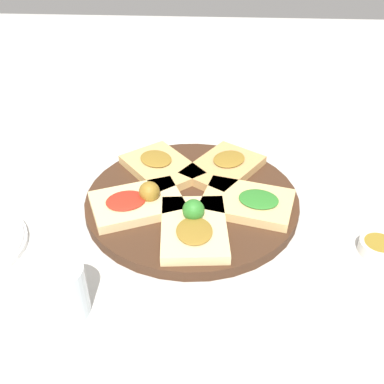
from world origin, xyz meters
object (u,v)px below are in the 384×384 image
at_px(serving_board, 192,200).
at_px(napkin_stack, 236,123).
at_px(water_glass, 61,291).
at_px(dipping_bowl, 378,247).
at_px(plate_left, 227,353).

distance_m(serving_board, napkin_stack, 0.38).
xyz_separation_m(water_glass, dipping_bowl, (-0.53, -0.17, -0.03)).
relative_size(serving_board, napkin_stack, 3.75).
xyz_separation_m(serving_board, plate_left, (-0.07, 0.36, -0.00)).
bearing_deg(plate_left, serving_board, -78.50).
relative_size(water_glass, napkin_stack, 0.78).
height_order(serving_board, dipping_bowl, same).
height_order(plate_left, dipping_bowl, dipping_bowl).
bearing_deg(dipping_bowl, napkin_stack, -63.26).
height_order(water_glass, napkin_stack, water_glass).
xyz_separation_m(plate_left, dipping_bowl, (-0.27, -0.23, 0.00)).
bearing_deg(water_glass, napkin_stack, -112.96).
bearing_deg(dipping_bowl, serving_board, -19.52).
bearing_deg(plate_left, dipping_bowl, -139.46).
distance_m(plate_left, water_glass, 0.27).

